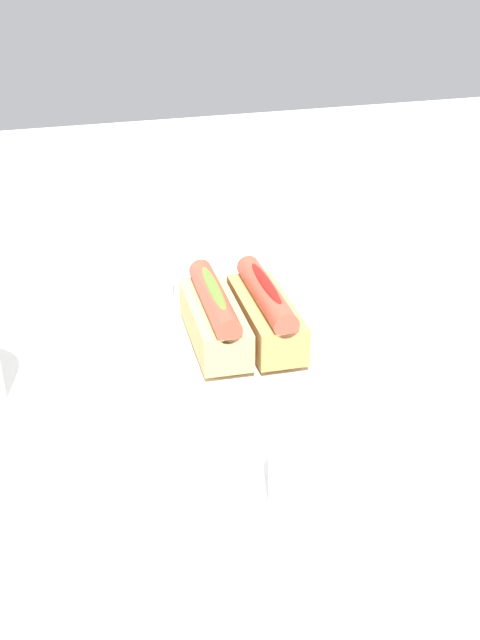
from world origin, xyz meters
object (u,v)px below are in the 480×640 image
Objects in this scene: hotdog_front at (266,311)px; napkin_box at (134,245)px; water_glass at (312,466)px; serving_bowl at (240,350)px; hotdog_back at (214,316)px.

hotdog_front is 0.22m from napkin_box.
hotdog_front is 1.70× the size of water_glass.
hotdog_back is (0.00, 0.03, 0.04)m from serving_bowl.
hotdog_front reaches higher than water_glass.
hotdog_back is (0.01, 0.05, 0.00)m from hotdog_front.
napkin_box reaches higher than serving_bowl.
napkin_box is at bearing 27.73° from hotdog_front.
hotdog_back is 0.20m from napkin_box.
serving_bowl is at bearing -174.60° from napkin_box.
hotdog_front is at bearing -10.61° from water_glass.
hotdog_front and hotdog_back have the same top height.
hotdog_back is 1.02× the size of napkin_box.
napkin_box is (0.20, 0.10, 0.01)m from hotdog_front.
napkin_box is at bearing 14.27° from hotdog_back.
hotdog_front is 0.23m from water_glass.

